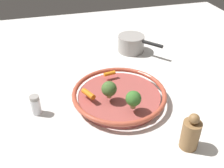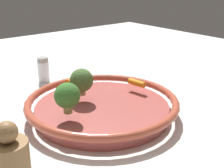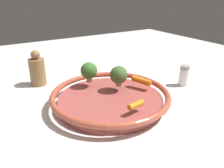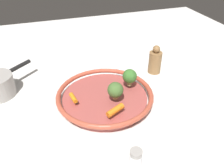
# 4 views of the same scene
# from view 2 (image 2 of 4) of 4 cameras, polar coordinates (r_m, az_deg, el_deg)

# --- Properties ---
(ground_plane) EXTENTS (1.99, 1.99, 0.00)m
(ground_plane) POSITION_cam_2_polar(r_m,az_deg,el_deg) (0.72, -1.81, -5.86)
(ground_plane) COLOR silver
(serving_bowl) EXTENTS (0.35, 0.35, 0.04)m
(serving_bowl) POSITION_cam_2_polar(r_m,az_deg,el_deg) (0.71, -1.83, -4.13)
(serving_bowl) COLOR #A84C47
(serving_bowl) RESTS_ON ground_plane
(baby_carrot_near_rim) EXTENTS (0.02, 0.05, 0.02)m
(baby_carrot_near_rim) POSITION_cam_2_polar(r_m,az_deg,el_deg) (0.78, 4.59, 0.19)
(baby_carrot_near_rim) COLOR orange
(baby_carrot_near_rim) RESTS_ON serving_bowl
(baby_carrot_center) EXTENTS (0.07, 0.04, 0.02)m
(baby_carrot_center) POSITION_cam_2_polar(r_m,az_deg,el_deg) (0.79, -6.94, 0.63)
(baby_carrot_center) COLOR orange
(baby_carrot_center) RESTS_ON serving_bowl
(broccoli_floret_small) EXTENTS (0.05, 0.05, 0.06)m
(broccoli_floret_small) POSITION_cam_2_polar(r_m,az_deg,el_deg) (0.71, -5.66, 0.65)
(broccoli_floret_small) COLOR tan
(broccoli_floret_small) RESTS_ON serving_bowl
(broccoli_floret_mid) EXTENTS (0.05, 0.05, 0.06)m
(broccoli_floret_mid) POSITION_cam_2_polar(r_m,az_deg,el_deg) (0.62, -8.29, -2.22)
(broccoli_floret_mid) COLOR #9CA466
(broccoli_floret_mid) RESTS_ON serving_bowl
(salt_shaker) EXTENTS (0.03, 0.03, 0.07)m
(salt_shaker) POSITION_cam_2_polar(r_m,az_deg,el_deg) (0.95, -12.58, 2.59)
(salt_shaker) COLOR white
(salt_shaker) RESTS_ON ground_plane
(pepper_mill) EXTENTS (0.06, 0.06, 0.13)m
(pepper_mill) POSITION_cam_2_polar(r_m,az_deg,el_deg) (0.48, -18.14, -14.57)
(pepper_mill) COLOR olive
(pepper_mill) RESTS_ON ground_plane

